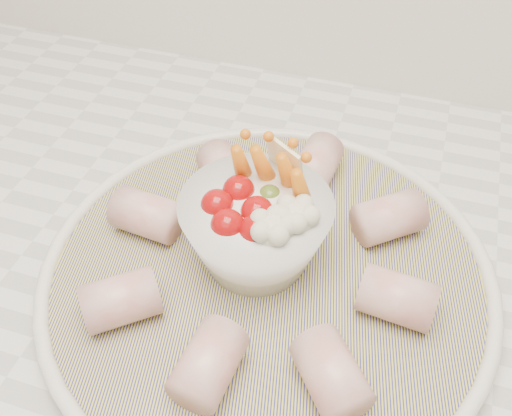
% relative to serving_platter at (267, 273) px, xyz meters
% --- Properties ---
extents(serving_platter, '(0.44, 0.44, 0.02)m').
position_rel_serving_platter_xyz_m(serving_platter, '(0.00, 0.00, 0.00)').
color(serving_platter, navy).
rests_on(serving_platter, kitchen_counter).
extents(veggie_bowl, '(0.12, 0.12, 0.10)m').
position_rel_serving_platter_xyz_m(veggie_bowl, '(-0.01, 0.01, 0.04)').
color(veggie_bowl, white).
rests_on(veggie_bowl, serving_platter).
extents(cured_meat_rolls, '(0.27, 0.28, 0.04)m').
position_rel_serving_platter_xyz_m(cured_meat_rolls, '(-0.00, 0.00, 0.02)').
color(cured_meat_rolls, '#B95455').
rests_on(cured_meat_rolls, serving_platter).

